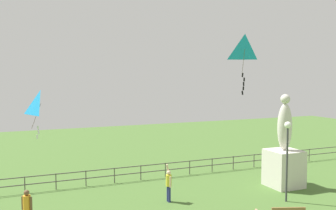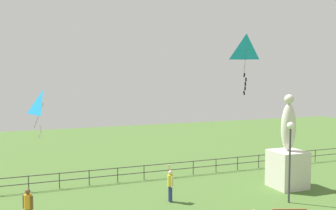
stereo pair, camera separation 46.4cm
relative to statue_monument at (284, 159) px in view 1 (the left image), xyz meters
name	(u,v)px [view 1 (the left image)]	position (x,y,z in m)	size (l,w,h in m)	color
statue_monument	(284,159)	(0.00, 0.00, 0.00)	(1.85, 1.85, 5.52)	beige
lamppost	(287,143)	(-1.71, -2.26, 1.43)	(0.36, 0.36, 4.23)	#38383D
person_1	(169,183)	(-7.42, 0.12, -0.69)	(0.31, 0.51, 1.95)	navy
person_4	(27,207)	(-14.43, -0.87, -0.67)	(0.43, 0.37, 1.75)	#3F4C47
kite_1	(41,104)	(-13.56, 1.76, 3.54)	(0.94, 1.29, 2.35)	#198CD1
kite_5	(245,50)	(-4.45, -2.27, 6.15)	(1.33, 1.35, 2.85)	#198CD1
waterfront_railing	(119,172)	(-8.83, 4.65, -1.04)	(36.05, 0.06, 0.95)	#4C4742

